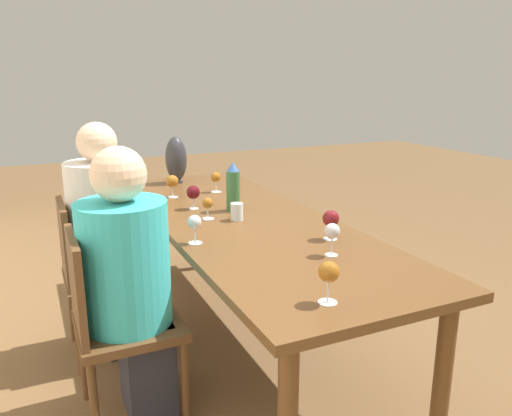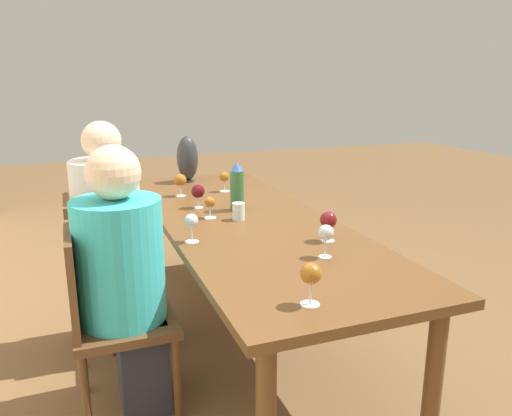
{
  "view_description": "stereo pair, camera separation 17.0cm",
  "coord_description": "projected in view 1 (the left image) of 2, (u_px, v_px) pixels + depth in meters",
  "views": [
    {
      "loc": [
        -2.41,
        1.03,
        1.49
      ],
      "look_at": [
        -0.17,
        0.0,
        0.84
      ],
      "focal_mm": 35.0,
      "sensor_mm": 36.0,
      "label": 1
    },
    {
      "loc": [
        -2.48,
        0.87,
        1.49
      ],
      "look_at": [
        -0.17,
        0.0,
        0.84
      ],
      "focal_mm": 35.0,
      "sensor_mm": 36.0,
      "label": 2
    }
  ],
  "objects": [
    {
      "name": "wine_glass_3",
      "position": [
        193.0,
        193.0,
        2.89
      ],
      "size": [
        0.08,
        0.08,
        0.14
      ],
      "color": "silver",
      "rests_on": "dining_table"
    },
    {
      "name": "wine_glass_7",
      "position": [
        332.0,
        232.0,
        2.14
      ],
      "size": [
        0.07,
        0.07,
        0.14
      ],
      "color": "silver",
      "rests_on": "dining_table"
    },
    {
      "name": "ground_plane",
      "position": [
        244.0,
        340.0,
        2.92
      ],
      "size": [
        14.0,
        14.0,
        0.0
      ],
      "primitive_type": "plane",
      "color": "brown"
    },
    {
      "name": "chair_near",
      "position": [
        113.0,
        320.0,
        2.15
      ],
      "size": [
        0.44,
        0.44,
        0.87
      ],
      "color": "brown",
      "rests_on": "ground_plane"
    },
    {
      "name": "wine_glass_2",
      "position": [
        329.0,
        273.0,
        1.68
      ],
      "size": [
        0.07,
        0.07,
        0.15
      ],
      "color": "silver",
      "rests_on": "dining_table"
    },
    {
      "name": "person_near",
      "position": [
        130.0,
        279.0,
        2.14
      ],
      "size": [
        0.38,
        0.38,
        1.22
      ],
      "color": "#2D2D38",
      "rests_on": "ground_plane"
    },
    {
      "name": "dining_table",
      "position": [
        243.0,
        230.0,
        2.74
      ],
      "size": [
        2.53,
        0.88,
        0.74
      ],
      "color": "brown",
      "rests_on": "ground_plane"
    },
    {
      "name": "wine_glass_0",
      "position": [
        216.0,
        178.0,
        3.32
      ],
      "size": [
        0.07,
        0.07,
        0.14
      ],
      "color": "silver",
      "rests_on": "dining_table"
    },
    {
      "name": "wine_glass_1",
      "position": [
        331.0,
        219.0,
        2.35
      ],
      "size": [
        0.08,
        0.08,
        0.14
      ],
      "color": "silver",
      "rests_on": "dining_table"
    },
    {
      "name": "vase",
      "position": [
        176.0,
        159.0,
        3.59
      ],
      "size": [
        0.15,
        0.15,
        0.34
      ],
      "color": "#2D2D33",
      "rests_on": "dining_table"
    },
    {
      "name": "wine_glass_4",
      "position": [
        208.0,
        204.0,
        2.69
      ],
      "size": [
        0.07,
        0.07,
        0.12
      ],
      "color": "silver",
      "rests_on": "dining_table"
    },
    {
      "name": "person_far",
      "position": [
        107.0,
        235.0,
        2.65
      ],
      "size": [
        0.36,
        0.36,
        1.27
      ],
      "color": "#2D2D38",
      "rests_on": "ground_plane"
    },
    {
      "name": "wine_glass_5",
      "position": [
        172.0,
        182.0,
        3.17
      ],
      "size": [
        0.08,
        0.08,
        0.15
      ],
      "color": "silver",
      "rests_on": "dining_table"
    },
    {
      "name": "water_bottle",
      "position": [
        233.0,
        187.0,
        2.85
      ],
      "size": [
        0.08,
        0.08,
        0.28
      ],
      "color": "#336638",
      "rests_on": "dining_table"
    },
    {
      "name": "water_tumbler",
      "position": [
        237.0,
        212.0,
        2.68
      ],
      "size": [
        0.07,
        0.07,
        0.09
      ],
      "color": "silver",
      "rests_on": "dining_table"
    },
    {
      "name": "chair_far",
      "position": [
        94.0,
        272.0,
        2.67
      ],
      "size": [
        0.44,
        0.44,
        0.87
      ],
      "color": "brown",
      "rests_on": "ground_plane"
    },
    {
      "name": "wine_glass_6",
      "position": [
        195.0,
        223.0,
        2.29
      ],
      "size": [
        0.07,
        0.07,
        0.14
      ],
      "color": "silver",
      "rests_on": "dining_table"
    }
  ]
}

